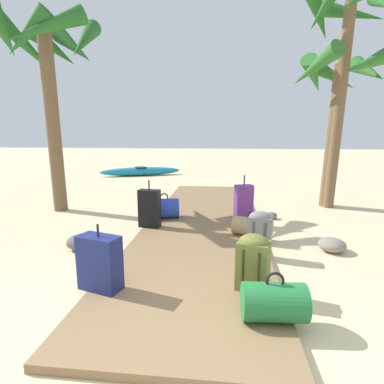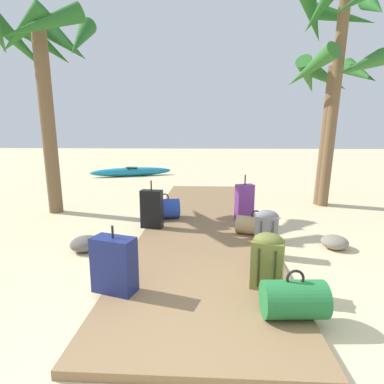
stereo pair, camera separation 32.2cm
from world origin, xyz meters
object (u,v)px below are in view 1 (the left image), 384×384
duffel_bag_tan (252,227)px  duffel_bag_green (274,302)px  suitcase_purple (244,203)px  kayak (141,171)px  backpack_grey (260,231)px  palm_tree_near_left (48,58)px  suitcase_navy (100,263)px  duffel_bag_blue (164,208)px  suitcase_black (150,208)px  palm_tree_far_right (338,89)px  palm_tree_near_right (349,29)px  backpack_olive (253,260)px

duffel_bag_tan → duffel_bag_green: bearing=-90.2°
suitcase_purple → kayak: size_ratio=0.27×
suitcase_purple → kayak: suitcase_purple is taller
duffel_bag_green → duffel_bag_tan: bearing=89.8°
backpack_grey → kayak: bearing=116.2°
duffel_bag_tan → kayak: 8.21m
palm_tree_near_left → kayak: 6.50m
suitcase_navy → suitcase_purple: suitcase_purple is taller
duffel_bag_blue → duffel_bag_tan: duffel_bag_blue is taller
suitcase_purple → palm_tree_near_left: (-3.99, 0.70, 2.78)m
palm_tree_near_left → kayak: (0.23, 5.75, -3.03)m
suitcase_purple → duffel_bag_green: 3.04m
suitcase_black → palm_tree_far_right: 4.82m
backpack_grey → suitcase_purple: bearing=95.2°
suitcase_navy → duffel_bag_green: (1.72, -0.36, -0.12)m
backpack_grey → palm_tree_near_right: (1.97, 2.96, 3.40)m
duffel_bag_green → palm_tree_far_right: (1.96, 4.68, 2.39)m
suitcase_navy → backpack_olive: suitcase_navy is taller
suitcase_black → palm_tree_near_left: 3.84m
suitcase_black → duffel_bag_tan: size_ratio=1.22×
kayak → palm_tree_near_left: bearing=-92.3°
suitcase_navy → palm_tree_far_right: palm_tree_far_right is taller
backpack_grey → palm_tree_far_right: (1.91, 3.12, 2.25)m
duffel_bag_tan → backpack_olive: size_ratio=1.13×
suitcase_purple → palm_tree_far_right: 3.43m
duffel_bag_blue → duffel_bag_green: bearing=-63.0°
duffel_bag_blue → backpack_olive: 2.98m
backpack_olive → kayak: backpack_olive is taller
duffel_bag_blue → suitcase_purple: suitcase_purple is taller
backpack_olive → palm_tree_near_right: 5.66m
suitcase_black → backpack_olive: suitcase_black is taller
palm_tree_near_right → kayak: (-5.87, 4.97, -3.61)m
backpack_grey → palm_tree_near_left: bearing=152.2°
duffel_bag_tan → suitcase_purple: size_ratio=0.78×
suitcase_navy → suitcase_purple: 3.14m
suitcase_black → duffel_bag_green: bearing=-55.6°
palm_tree_far_right → kayak: size_ratio=1.08×
duffel_bag_blue → palm_tree_far_right: (3.56, 1.55, 2.37)m
palm_tree_near_right → duffel_bag_tan: bearing=-131.5°
kayak → backpack_grey: bearing=-63.8°
suitcase_navy → palm_tree_near_left: palm_tree_near_left is taller
suitcase_purple → palm_tree_far_right: palm_tree_far_right is taller
duffel_bag_blue → palm_tree_near_right: size_ratio=0.13×
kayak → duffel_bag_tan: bearing=-62.0°
palm_tree_far_right → palm_tree_near_right: size_ratio=0.72×
backpack_grey → suitcase_navy: (-1.77, -1.20, -0.02)m
duffel_bag_tan → palm_tree_far_right: size_ratio=0.20×
suitcase_black → duffel_bag_green: suitcase_black is taller
duffel_bag_blue → palm_tree_near_left: size_ratio=0.15×
backpack_olive → palm_tree_near_left: size_ratio=0.15×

